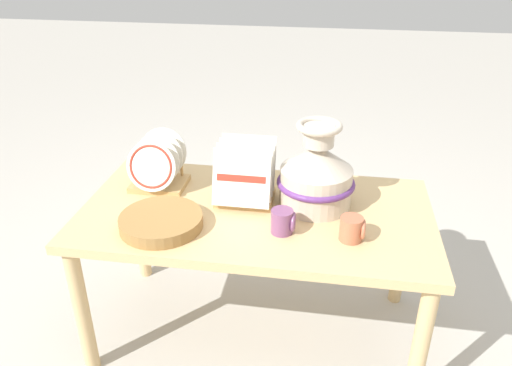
# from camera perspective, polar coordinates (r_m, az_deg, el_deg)

# --- Properties ---
(ground_plane) EXTENTS (14.00, 14.00, 0.00)m
(ground_plane) POSITION_cam_1_polar(r_m,az_deg,el_deg) (2.19, 0.00, -16.40)
(ground_plane) COLOR #B2ADA3
(display_table) EXTENTS (1.28, 0.68, 0.59)m
(display_table) POSITION_cam_1_polar(r_m,az_deg,el_deg) (1.87, 0.00, -4.94)
(display_table) COLOR tan
(display_table) RESTS_ON ground_plane
(ceramic_vase) EXTENTS (0.29, 0.29, 0.32)m
(ceramic_vase) POSITION_cam_1_polar(r_m,az_deg,el_deg) (1.82, 6.92, 1.12)
(ceramic_vase) COLOR beige
(ceramic_vase) RESTS_ON display_table
(dish_rack_round_plates) EXTENTS (0.21, 0.21, 0.21)m
(dish_rack_round_plates) POSITION_cam_1_polar(r_m,az_deg,el_deg) (1.99, -11.21, 1.58)
(dish_rack_round_plates) COLOR tan
(dish_rack_round_plates) RESTS_ON display_table
(dish_rack_square_plates) EXTENTS (0.21, 0.21, 0.23)m
(dish_rack_square_plates) POSITION_cam_1_polar(r_m,az_deg,el_deg) (1.86, -1.27, 0.28)
(dish_rack_square_plates) COLOR tan
(dish_rack_square_plates) RESTS_ON display_table
(wicker_charger_stack) EXTENTS (0.29, 0.29, 0.04)m
(wicker_charger_stack) POSITION_cam_1_polar(r_m,az_deg,el_deg) (1.75, -10.79, -4.33)
(wicker_charger_stack) COLOR olive
(wicker_charger_stack) RESTS_ON display_table
(mug_plum_glaze) EXTENTS (0.08, 0.08, 0.08)m
(mug_plum_glaze) POSITION_cam_1_polar(r_m,az_deg,el_deg) (1.69, 3.14, -4.40)
(mug_plum_glaze) COLOR #7A4770
(mug_plum_glaze) RESTS_ON display_table
(mug_terracotta_glaze) EXTENTS (0.08, 0.08, 0.08)m
(mug_terracotta_glaze) POSITION_cam_1_polar(r_m,az_deg,el_deg) (1.68, 10.96, -5.16)
(mug_terracotta_glaze) COLOR #B76647
(mug_terracotta_glaze) RESTS_ON display_table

